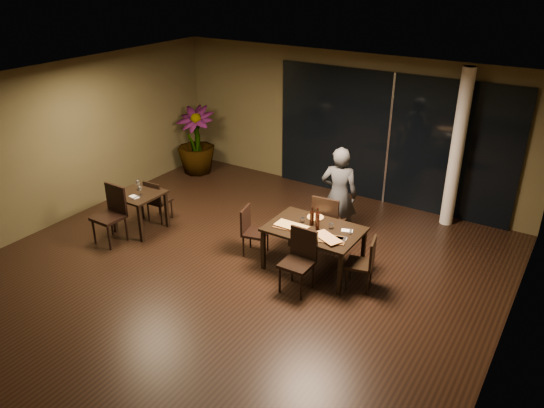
{
  "coord_description": "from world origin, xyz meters",
  "views": [
    {
      "loc": [
        4.45,
        -5.92,
        4.7
      ],
      "look_at": [
        0.28,
        0.67,
        1.05
      ],
      "focal_mm": 35.0,
      "sensor_mm": 36.0,
      "label": 1
    }
  ],
  "objects_px": {
    "chair_side_near": "(112,211)",
    "diner": "(339,195)",
    "chair_main_left": "(251,228)",
    "chair_side_far": "(156,199)",
    "side_table": "(139,199)",
    "bottle_b": "(317,222)",
    "bottle_c": "(317,217)",
    "chair_main_right": "(365,261)",
    "bottle_a": "(312,216)",
    "potted_plant": "(196,141)",
    "main_table": "(314,232)",
    "chair_main_near": "(300,257)",
    "chair_main_far": "(327,220)"
  },
  "relations": [
    {
      "from": "chair_main_right",
      "to": "bottle_b",
      "type": "bearing_deg",
      "value": -107.07
    },
    {
      "from": "potted_plant",
      "to": "bottle_b",
      "type": "height_order",
      "value": "potted_plant"
    },
    {
      "from": "bottle_a",
      "to": "chair_main_right",
      "type": "bearing_deg",
      "value": -8.8
    },
    {
      "from": "diner",
      "to": "potted_plant",
      "type": "relative_size",
      "value": 1.12
    },
    {
      "from": "chair_main_far",
      "to": "bottle_a",
      "type": "relative_size",
      "value": 3.32
    },
    {
      "from": "chair_main_left",
      "to": "potted_plant",
      "type": "distance_m",
      "value": 4.1
    },
    {
      "from": "diner",
      "to": "potted_plant",
      "type": "distance_m",
      "value": 4.47
    },
    {
      "from": "potted_plant",
      "to": "bottle_a",
      "type": "relative_size",
      "value": 5.03
    },
    {
      "from": "chair_main_left",
      "to": "potted_plant",
      "type": "height_order",
      "value": "potted_plant"
    },
    {
      "from": "side_table",
      "to": "bottle_b",
      "type": "bearing_deg",
      "value": 7.89
    },
    {
      "from": "chair_main_right",
      "to": "bottle_b",
      "type": "relative_size",
      "value": 3.27
    },
    {
      "from": "chair_side_far",
      "to": "chair_side_near",
      "type": "height_order",
      "value": "chair_side_near"
    },
    {
      "from": "main_table",
      "to": "chair_side_near",
      "type": "distance_m",
      "value": 3.67
    },
    {
      "from": "chair_main_left",
      "to": "bottle_b",
      "type": "relative_size",
      "value": 3.26
    },
    {
      "from": "bottle_a",
      "to": "chair_main_far",
      "type": "bearing_deg",
      "value": 91.22
    },
    {
      "from": "bottle_a",
      "to": "bottle_b",
      "type": "height_order",
      "value": "bottle_a"
    },
    {
      "from": "chair_side_far",
      "to": "bottle_c",
      "type": "relative_size",
      "value": 2.56
    },
    {
      "from": "main_table",
      "to": "chair_main_far",
      "type": "bearing_deg",
      "value": 98.58
    },
    {
      "from": "chair_side_near",
      "to": "bottle_a",
      "type": "bearing_deg",
      "value": 19.82
    },
    {
      "from": "chair_main_right",
      "to": "bottle_c",
      "type": "distance_m",
      "value": 1.03
    },
    {
      "from": "chair_side_near",
      "to": "bottle_c",
      "type": "height_order",
      "value": "bottle_c"
    },
    {
      "from": "side_table",
      "to": "potted_plant",
      "type": "distance_m",
      "value": 3.03
    },
    {
      "from": "chair_side_near",
      "to": "diner",
      "type": "relative_size",
      "value": 0.59
    },
    {
      "from": "chair_main_left",
      "to": "chair_side_near",
      "type": "relative_size",
      "value": 0.82
    },
    {
      "from": "main_table",
      "to": "bottle_b",
      "type": "bearing_deg",
      "value": -17.11
    },
    {
      "from": "chair_main_left",
      "to": "chair_side_near",
      "type": "height_order",
      "value": "chair_side_near"
    },
    {
      "from": "chair_main_near",
      "to": "potted_plant",
      "type": "xyz_separation_m",
      "value": [
        -4.49,
        2.96,
        0.24
      ]
    },
    {
      "from": "chair_main_right",
      "to": "bottle_c",
      "type": "bearing_deg",
      "value": -113.35
    },
    {
      "from": "side_table",
      "to": "chair_main_right",
      "type": "distance_m",
      "value": 4.35
    },
    {
      "from": "potted_plant",
      "to": "main_table",
      "type": "bearing_deg",
      "value": -28.13
    },
    {
      "from": "bottle_c",
      "to": "chair_main_right",
      "type": "bearing_deg",
      "value": -10.18
    },
    {
      "from": "chair_side_far",
      "to": "bottle_c",
      "type": "xyz_separation_m",
      "value": [
        3.39,
        0.17,
        0.44
      ]
    },
    {
      "from": "chair_main_right",
      "to": "bottle_a",
      "type": "bearing_deg",
      "value": -111.97
    },
    {
      "from": "bottle_c",
      "to": "bottle_b",
      "type": "bearing_deg",
      "value": -61.46
    },
    {
      "from": "chair_main_left",
      "to": "bottle_b",
      "type": "xyz_separation_m",
      "value": [
        1.21,
        0.1,
        0.4
      ]
    },
    {
      "from": "side_table",
      "to": "chair_side_near",
      "type": "height_order",
      "value": "chair_side_near"
    },
    {
      "from": "chair_side_near",
      "to": "bottle_b",
      "type": "distance_m",
      "value": 3.73
    },
    {
      "from": "chair_main_far",
      "to": "chair_side_near",
      "type": "distance_m",
      "value": 3.82
    },
    {
      "from": "main_table",
      "to": "bottle_b",
      "type": "distance_m",
      "value": 0.22
    },
    {
      "from": "chair_main_far",
      "to": "chair_main_right",
      "type": "relative_size",
      "value": 1.21
    },
    {
      "from": "chair_main_right",
      "to": "chair_side_far",
      "type": "distance_m",
      "value": 4.32
    },
    {
      "from": "chair_main_right",
      "to": "diner",
      "type": "xyz_separation_m",
      "value": [
        -1.04,
        1.2,
        0.41
      ]
    },
    {
      "from": "diner",
      "to": "bottle_b",
      "type": "relative_size",
      "value": 6.72
    },
    {
      "from": "bottle_a",
      "to": "bottle_c",
      "type": "distance_m",
      "value": 0.1
    },
    {
      "from": "chair_main_near",
      "to": "main_table",
      "type": "bearing_deg",
      "value": 97.94
    },
    {
      "from": "chair_main_left",
      "to": "bottle_a",
      "type": "bearing_deg",
      "value": -92.16
    },
    {
      "from": "chair_main_near",
      "to": "diner",
      "type": "distance_m",
      "value": 1.77
    },
    {
      "from": "potted_plant",
      "to": "bottle_b",
      "type": "relative_size",
      "value": 5.98
    },
    {
      "from": "chair_main_left",
      "to": "main_table",
      "type": "bearing_deg",
      "value": -96.88
    },
    {
      "from": "chair_main_left",
      "to": "chair_side_far",
      "type": "distance_m",
      "value": 2.24
    }
  ]
}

